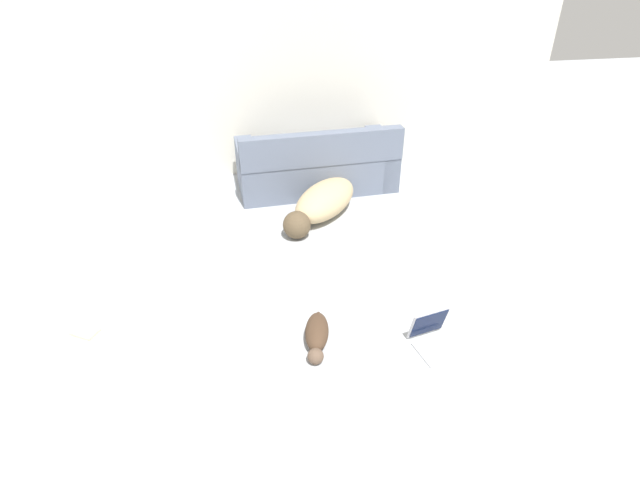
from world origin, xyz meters
TOP-DOWN VIEW (x-y plane):
  - wall_back at (0.00, 4.80)m, footprint 7.09×0.06m
  - couch at (0.53, 4.22)m, footprint 1.84×0.89m
  - dog at (0.46, 3.50)m, footprint 1.04×1.16m
  - cat at (0.10, 1.63)m, footprint 0.25×0.58m
  - laptop_open at (0.93, 1.48)m, footprint 0.36×0.38m
  - book_cream at (-1.62, 2.02)m, footprint 0.23×0.20m

SIDE VIEW (x-z plane):
  - book_cream at x=-1.62m, z-range 0.00..0.02m
  - cat at x=0.10m, z-range 0.00..0.16m
  - laptop_open at x=0.93m, z-range -0.05..0.22m
  - dog at x=0.46m, z-range -0.01..0.35m
  - couch at x=0.53m, z-range -0.12..0.66m
  - wall_back at x=0.00m, z-range 0.00..2.59m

